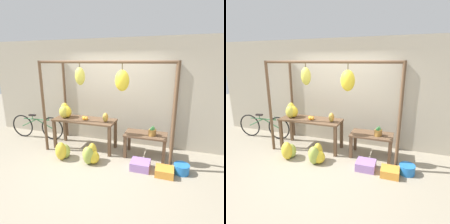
{
  "view_description": "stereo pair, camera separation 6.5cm",
  "coord_description": "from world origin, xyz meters",
  "views": [
    {
      "loc": [
        1.45,
        -3.3,
        2.22
      ],
      "look_at": [
        0.11,
        0.82,
        1.05
      ],
      "focal_mm": 30.0,
      "sensor_mm": 36.0,
      "label": 1
    },
    {
      "loc": [
        1.51,
        -3.28,
        2.22
      ],
      "look_at": [
        0.11,
        0.82,
        1.05
      ],
      "focal_mm": 30.0,
      "sensor_mm": 36.0,
      "label": 2
    }
  ],
  "objects": [
    {
      "name": "shop_wall_back",
      "position": [
        0.0,
        1.5,
        1.4
      ],
      "size": [
        8.0,
        0.08,
        2.8
      ],
      "color": "#B2A893",
      "rests_on": "ground_plane"
    },
    {
      "name": "display_table_side",
      "position": [
        0.94,
        0.85,
        0.46
      ],
      "size": [
        0.98,
        0.53,
        0.57
      ],
      "color": "brown",
      "rests_on": "ground_plane"
    },
    {
      "name": "papaya_pile",
      "position": [
        -0.04,
        0.77,
        0.9
      ],
      "size": [
        0.19,
        0.2,
        0.23
      ],
      "color": "#B2993D",
      "rests_on": "display_table_main"
    },
    {
      "name": "orange_pile",
      "position": [
        -0.59,
        0.76,
        0.84
      ],
      "size": [
        0.17,
        0.14,
        0.1
      ],
      "color": "orange",
      "rests_on": "display_table_main"
    },
    {
      "name": "pineapple_cluster",
      "position": [
        1.09,
        0.79,
        0.67
      ],
      "size": [
        0.17,
        0.18,
        0.24
      ],
      "color": "olive",
      "rests_on": "display_table_side"
    },
    {
      "name": "ground_plane",
      "position": [
        0.0,
        0.0,
        0.0
      ],
      "size": [
        20.0,
        20.0,
        0.0
      ],
      "primitive_type": "plane",
      "color": "gray"
    },
    {
      "name": "fruit_crate_white",
      "position": [
        0.93,
        0.25,
        0.09
      ],
      "size": [
        0.4,
        0.35,
        0.18
      ],
      "color": "#9970B7",
      "rests_on": "ground_plane"
    },
    {
      "name": "fruit_crate_purple",
      "position": [
        1.43,
        0.17,
        0.08
      ],
      "size": [
        0.36,
        0.32,
        0.16
      ],
      "color": "orange",
      "rests_on": "ground_plane"
    },
    {
      "name": "banana_pile_on_table",
      "position": [
        -1.18,
        0.81,
        0.96
      ],
      "size": [
        0.39,
        0.43,
        0.37
      ],
      "color": "yellow",
      "rests_on": "display_table_main"
    },
    {
      "name": "display_table_main",
      "position": [
        -0.63,
        0.82,
        0.66
      ],
      "size": [
        1.61,
        0.59,
        0.8
      ],
      "color": "brown",
      "rests_on": "ground_plane"
    },
    {
      "name": "stall_awning",
      "position": [
        0.07,
        0.63,
        1.59
      ],
      "size": [
        3.13,
        1.16,
        2.24
      ],
      "color": "brown",
      "rests_on": "ground_plane"
    },
    {
      "name": "parked_bicycle",
      "position": [
        -2.27,
        0.98,
        0.36
      ],
      "size": [
        1.67,
        0.16,
        0.72
      ],
      "color": "black",
      "rests_on": "ground_plane"
    },
    {
      "name": "banana_pile_ground_left",
      "position": [
        -0.88,
        0.14,
        0.18
      ],
      "size": [
        0.38,
        0.48,
        0.42
      ],
      "color": "#9EB247",
      "rests_on": "ground_plane"
    },
    {
      "name": "banana_pile_ground_right",
      "position": [
        -0.19,
        0.17,
        0.19
      ],
      "size": [
        0.5,
        0.46,
        0.43
      ],
      "color": "yellow",
      "rests_on": "ground_plane"
    },
    {
      "name": "blue_bucket",
      "position": [
        1.76,
        0.36,
        0.1
      ],
      "size": [
        0.31,
        0.31,
        0.19
      ],
      "color": "blue",
      "rests_on": "ground_plane"
    }
  ]
}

